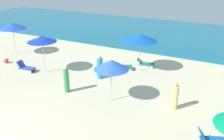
{
  "coord_description": "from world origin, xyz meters",
  "views": [
    {
      "loc": [
        7.8,
        -5.24,
        6.98
      ],
      "look_at": [
        1.35,
        7.06,
        1.31
      ],
      "focal_mm": 40.24,
      "sensor_mm": 36.0,
      "label": 1
    }
  ],
  "objects": [
    {
      "name": "umbrella_4",
      "position": [
        -9.21,
        9.28,
        2.52
      ],
      "size": [
        2.25,
        2.25,
        2.78
      ],
      "color": "silver",
      "rests_on": "ground_plane"
    },
    {
      "name": "beachgoer_2",
      "position": [
        -0.2,
        8.25,
        0.74
      ],
      "size": [
        0.54,
        0.54,
        1.61
      ],
      "rotation": [
        0.0,
        0.0,
        4.24
      ],
      "color": "#2B8BCC",
      "rests_on": "ground_plane"
    },
    {
      "name": "lounge_chair_0_0",
      "position": [
        1.78,
        11.7,
        0.23
      ],
      "size": [
        1.4,
        0.9,
        0.61
      ],
      "rotation": [
        0.0,
        0.0,
        1.79
      ],
      "color": "silver",
      "rests_on": "ground_plane"
    },
    {
      "name": "lounge_chair_2_0",
      "position": [
        -5.57,
        6.83,
        0.27
      ],
      "size": [
        1.32,
        0.73,
        0.74
      ],
      "rotation": [
        0.0,
        0.0,
        1.69
      ],
      "color": "silver",
      "rests_on": "ground_plane"
    },
    {
      "name": "umbrella_1",
      "position": [
        1.94,
        5.87,
        2.17
      ],
      "size": [
        1.91,
        1.91,
        2.44
      ],
      "color": "silver",
      "rests_on": "ground_plane"
    },
    {
      "name": "ocean",
      "position": [
        0.0,
        22.4,
        0.06
      ],
      "size": [
        60.0,
        15.19,
        0.12
      ],
      "primitive_type": "cube",
      "color": "#15637D",
      "rests_on": "ground_plane"
    },
    {
      "name": "beach_ball_0",
      "position": [
        -8.22,
        7.36,
        0.19
      ],
      "size": [
        0.38,
        0.38,
        0.38
      ],
      "primitive_type": "sphere",
      "color": "#E93B31",
      "rests_on": "ground_plane"
    },
    {
      "name": "lounge_chair_3_1",
      "position": [
        7.6,
        4.41,
        0.25
      ],
      "size": [
        1.58,
        1.1,
        0.73
      ],
      "rotation": [
        0.0,
        0.0,
        1.97
      ],
      "color": "silver",
      "rests_on": "ground_plane"
    },
    {
      "name": "beachgoer_1",
      "position": [
        -0.94,
        5.57,
        0.81
      ],
      "size": [
        0.35,
        0.35,
        1.69
      ],
      "rotation": [
        0.0,
        0.0,
        4.79
      ],
      "color": "#3A9251",
      "rests_on": "ground_plane"
    },
    {
      "name": "beachgoer_5",
      "position": [
        5.32,
        6.62,
        0.69
      ],
      "size": [
        0.48,
        0.48,
        1.51
      ],
      "rotation": [
        0.0,
        0.0,
        1.02
      ],
      "color": "#F9DB71",
      "rests_on": "ground_plane"
    },
    {
      "name": "umbrella_2",
      "position": [
        -4.26,
        7.36,
        2.44
      ],
      "size": [
        2.02,
        2.02,
        2.64
      ],
      "color": "silver",
      "rests_on": "ground_plane"
    },
    {
      "name": "lounge_chair_0_1",
      "position": [
        0.45,
        10.31,
        0.23
      ],
      "size": [
        1.6,
        1.29,
        0.66
      ],
      "rotation": [
        0.0,
        0.0,
        2.08
      ],
      "color": "silver",
      "rests_on": "ground_plane"
    },
    {
      "name": "umbrella_0",
      "position": [
        1.65,
        10.77,
        2.46
      ],
      "size": [
        2.42,
        2.42,
        2.72
      ],
      "color": "silver",
      "rests_on": "ground_plane"
    }
  ]
}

